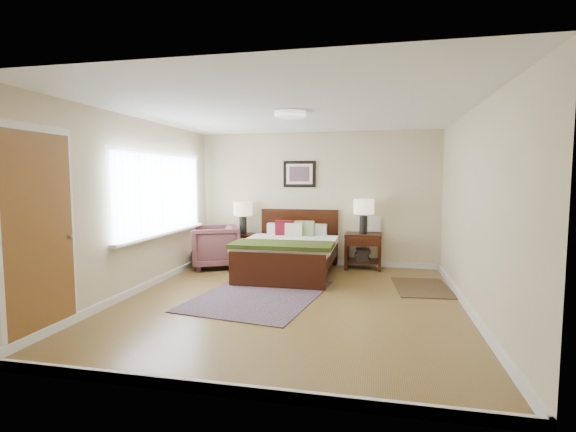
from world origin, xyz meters
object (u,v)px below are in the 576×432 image
(bed, at_px, (290,247))
(nightstand_left, at_px, (243,240))
(nightstand_right, at_px, (363,248))
(lamp_left, at_px, (243,211))
(lamp_right, at_px, (364,209))
(rug_persian, at_px, (260,295))
(armchair, at_px, (215,246))

(bed, height_order, nightstand_left, bed)
(nightstand_right, relative_size, lamp_left, 1.07)
(lamp_right, height_order, rug_persian, lamp_right)
(bed, bearing_deg, lamp_right, 30.43)
(nightstand_right, bearing_deg, lamp_right, 90.00)
(lamp_left, height_order, lamp_right, lamp_right)
(bed, xyz_separation_m, nightstand_right, (1.21, 0.70, -0.09))
(nightstand_right, relative_size, lamp_right, 1.07)
(rug_persian, bearing_deg, armchair, 137.91)
(bed, bearing_deg, nightstand_right, 29.98)
(lamp_left, xyz_separation_m, rug_persian, (0.92, -2.08, -1.01))
(nightstand_left, height_order, armchair, armchair)
(rug_persian, bearing_deg, lamp_right, 65.68)
(nightstand_right, bearing_deg, lamp_left, 179.68)
(nightstand_left, height_order, lamp_left, lamp_left)
(lamp_right, bearing_deg, rug_persian, -123.02)
(bed, bearing_deg, lamp_left, 146.13)
(nightstand_right, distance_m, lamp_left, 2.36)
(armchair, bearing_deg, rug_persian, 13.69)
(nightstand_right, relative_size, armchair, 0.76)
(nightstand_right, relative_size, rug_persian, 0.30)
(bed, height_order, nightstand_right, bed)
(lamp_left, height_order, rug_persian, lamp_left)
(lamp_left, bearing_deg, bed, -33.87)
(armchair, bearing_deg, lamp_right, 74.04)
(lamp_left, distance_m, armchair, 0.87)
(lamp_left, xyz_separation_m, armchair, (-0.41, -0.45, -0.62))
(nightstand_right, height_order, rug_persian, nightstand_right)
(nightstand_left, height_order, rug_persian, nightstand_left)
(nightstand_left, bearing_deg, lamp_left, 90.00)
(bed, bearing_deg, nightstand_left, 146.89)
(bed, xyz_separation_m, lamp_left, (-1.06, 0.71, 0.53))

